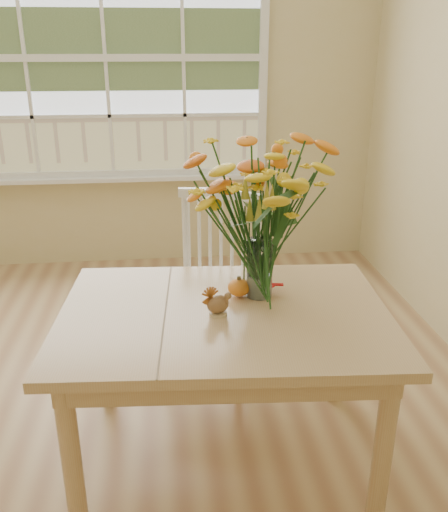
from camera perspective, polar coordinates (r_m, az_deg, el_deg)
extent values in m
cube|color=#A4774F|center=(2.55, -14.53, -19.54)|extent=(4.00, 4.50, 0.01)
cube|color=beige|center=(4.19, -12.12, 17.00)|extent=(4.00, 0.02, 2.70)
cube|color=silver|center=(4.17, -12.37, 19.72)|extent=(2.20, 0.00, 1.60)
cube|color=white|center=(4.22, -11.52, 7.97)|extent=(2.42, 0.12, 0.03)
cube|color=tan|center=(2.11, 0.06, -6.28)|extent=(1.32, 0.99, 0.04)
cube|color=tan|center=(2.14, 0.06, -7.94)|extent=(1.20, 0.86, 0.10)
cylinder|color=tan|center=(2.05, -15.80, -19.60)|extent=(0.07, 0.07, 0.64)
cylinder|color=tan|center=(2.63, -12.40, -9.25)|extent=(0.07, 0.07, 0.64)
cylinder|color=tan|center=(2.10, 16.45, -18.68)|extent=(0.07, 0.07, 0.64)
cylinder|color=tan|center=(2.67, 11.63, -8.76)|extent=(0.07, 0.07, 0.64)
cube|color=white|center=(2.75, -1.37, -4.41)|extent=(0.56, 0.55, 0.05)
cube|color=white|center=(2.80, -0.32, 1.60)|extent=(0.42, 0.21, 0.49)
cylinder|color=white|center=(2.78, -5.72, -9.62)|extent=(0.04, 0.04, 0.43)
cylinder|color=white|center=(3.03, -3.41, -6.70)|extent=(0.04, 0.04, 0.43)
cylinder|color=white|center=(2.68, 1.05, -10.76)|extent=(0.04, 0.04, 0.43)
cylinder|color=white|center=(2.94, 2.79, -7.62)|extent=(0.04, 0.04, 0.43)
cylinder|color=white|center=(2.18, 3.77, -1.28)|extent=(0.11, 0.11, 0.24)
ellipsoid|color=orange|center=(2.20, 1.57, -3.42)|extent=(0.09, 0.09, 0.07)
cylinder|color=#CCB78C|center=(2.07, -0.64, -6.05)|extent=(0.07, 0.07, 0.01)
ellipsoid|color=brown|center=(2.05, -0.64, -5.09)|extent=(0.10, 0.09, 0.07)
ellipsoid|color=#38160F|center=(2.24, 3.86, -3.06)|extent=(0.07, 0.07, 0.06)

